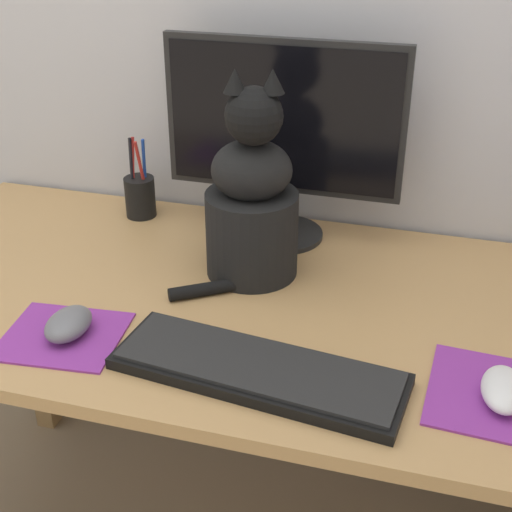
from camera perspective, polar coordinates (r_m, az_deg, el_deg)
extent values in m
cube|color=tan|center=(1.28, -1.45, -3.68)|extent=(1.40, 0.69, 0.02)
cube|color=olive|center=(1.95, -17.49, -4.95)|extent=(0.05, 0.05, 0.69)
cylinder|color=black|center=(1.47, 2.04, 1.79)|extent=(0.17, 0.17, 0.01)
cylinder|color=black|center=(1.45, 2.08, 3.62)|extent=(0.04, 0.04, 0.09)
cube|color=black|center=(1.38, 2.22, 11.00)|extent=(0.47, 0.02, 0.30)
cube|color=black|center=(1.37, 2.12, 10.88)|extent=(0.44, 0.00, 0.27)
cube|color=black|center=(1.08, 0.17, -9.22)|extent=(0.45, 0.19, 0.02)
cube|color=black|center=(1.07, 0.17, -8.71)|extent=(0.44, 0.17, 0.01)
cube|color=purple|center=(1.20, -15.16, -6.19)|extent=(0.20, 0.18, 0.00)
cube|color=purple|center=(1.10, 19.44, -10.65)|extent=(0.23, 0.21, 0.00)
ellipsoid|color=slate|center=(1.19, -14.77, -5.28)|extent=(0.07, 0.10, 0.04)
ellipsoid|color=white|center=(1.08, 19.20, -10.05)|extent=(0.06, 0.11, 0.04)
cylinder|color=black|center=(1.30, -0.14, 1.78)|extent=(0.20, 0.20, 0.16)
ellipsoid|color=black|center=(1.25, -0.14, 6.86)|extent=(0.17, 0.15, 0.11)
sphere|color=black|center=(1.21, -0.17, 11.14)|extent=(0.12, 0.12, 0.10)
cone|color=black|center=(1.19, -1.70, 13.85)|extent=(0.05, 0.05, 0.04)
cone|color=black|center=(1.19, 1.35, 13.82)|extent=(0.05, 0.05, 0.04)
cylinder|color=black|center=(1.28, -2.17, -2.36)|extent=(0.20, 0.14, 0.02)
cylinder|color=black|center=(1.56, -9.25, 4.69)|extent=(0.07, 0.07, 0.09)
cylinder|color=black|center=(1.54, -9.92, 6.77)|extent=(0.01, 0.02, 0.14)
cylinder|color=red|center=(1.55, -9.82, 6.82)|extent=(0.01, 0.03, 0.14)
cylinder|color=red|center=(1.53, -9.14, 6.67)|extent=(0.02, 0.03, 0.14)
cylinder|color=#1E47B2|center=(1.54, -8.91, 6.84)|extent=(0.02, 0.02, 0.14)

